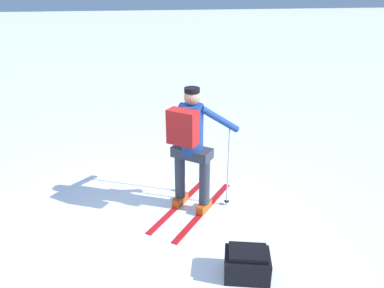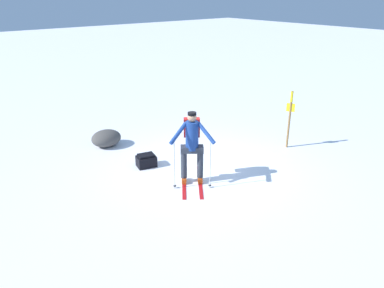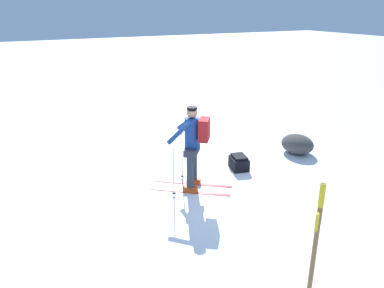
# 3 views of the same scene
# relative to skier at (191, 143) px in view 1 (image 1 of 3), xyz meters

# --- Properties ---
(ground_plane) EXTENTS (80.00, 80.00, 0.00)m
(ground_plane) POSITION_rel_skier_xyz_m (-0.66, -0.40, -1.04)
(ground_plane) COLOR white
(skier) EXTENTS (1.41, 1.63, 1.79)m
(skier) POSITION_rel_skier_xyz_m (0.00, 0.00, 0.00)
(skier) COLOR red
(skier) RESTS_ON ground_plane
(dropped_backpack) EXTENTS (0.57, 0.48, 0.34)m
(dropped_backpack) POSITION_rel_skier_xyz_m (0.41, -1.43, -0.87)
(dropped_backpack) COLOR black
(dropped_backpack) RESTS_ON ground_plane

